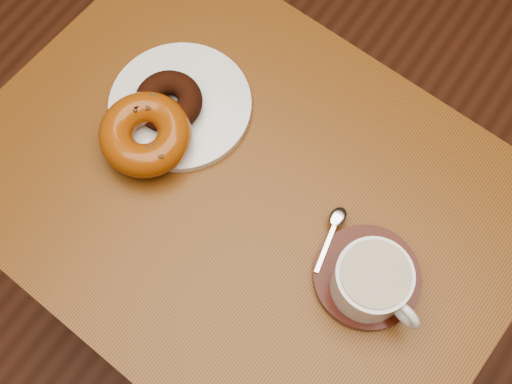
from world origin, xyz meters
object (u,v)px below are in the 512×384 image
Objects in this scene: cafe_table at (245,217)px; donut_plate at (180,105)px; coffee_cup at (372,281)px; saucer at (367,277)px.

donut_plate reaches higher than cafe_table.
saucer is at bearing 137.18° from coffee_cup.
saucer is (0.20, -0.01, 0.12)m from cafe_table.
cafe_table is at bearing -19.38° from donut_plate.
donut_plate is 1.65× the size of coffee_cup.
donut_plate is 0.36m from saucer.
saucer is at bearing 0.09° from cafe_table.
cafe_table is 0.24m from saucer.
cafe_table is at bearing -173.20° from coffee_cup.
donut_plate is (-0.15, 0.05, 0.12)m from cafe_table.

